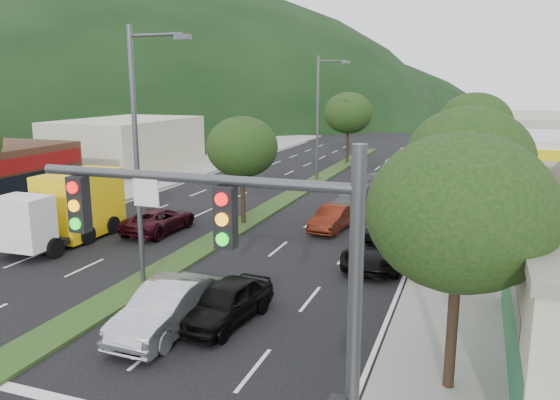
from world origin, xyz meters
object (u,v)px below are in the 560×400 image
at_px(tree_med_near, 242,147).
at_px(motorhome, 422,166).
at_px(tree_r_b, 469,161).
at_px(sedan_silver, 167,308).
at_px(tree_r_c, 472,146).
at_px(tree_r_d, 475,124).
at_px(tree_r_e, 476,119).
at_px(streetlight_mid, 320,113).
at_px(suv_maroon, 159,220).
at_px(traffic_signal, 263,280).
at_px(car_queue_a, 226,302).
at_px(box_truck, 70,210).
at_px(car_queue_b, 355,199).
at_px(car_queue_e, 371,181).
at_px(car_queue_c, 333,218).
at_px(tree_med_far, 348,113).
at_px(tree_r_a, 460,212).
at_px(car_queue_d, 379,248).
at_px(streetlight_near, 140,145).

height_order(tree_med_near, motorhome, tree_med_near).
relative_size(tree_r_b, sedan_silver, 1.43).
bearing_deg(tree_r_c, tree_r_d, 90.00).
relative_size(tree_r_e, streetlight_mid, 0.67).
bearing_deg(suv_maroon, tree_r_e, -120.46).
height_order(traffic_signal, car_queue_a, traffic_signal).
bearing_deg(tree_med_near, box_truck, -139.25).
bearing_deg(car_queue_b, tree_r_b, -55.11).
xyz_separation_m(car_queue_e, box_truck, (-11.95, -18.39, 0.90)).
bearing_deg(tree_r_e, streetlight_mid, -149.31).
bearing_deg(streetlight_mid, car_queue_c, -71.19).
distance_m(car_queue_b, motorhome, 10.09).
distance_m(tree_r_c, tree_med_far, 26.83).
bearing_deg(tree_r_a, tree_med_near, 130.60).
distance_m(suv_maroon, box_truck, 4.55).
xyz_separation_m(car_queue_d, car_queue_e, (-3.49, 16.81, -0.02)).
bearing_deg(suv_maroon, car_queue_c, -155.90).
xyz_separation_m(tree_r_e, car_queue_b, (-6.76, -16.41, -4.14)).
relative_size(tree_r_b, box_truck, 0.99).
xyz_separation_m(suv_maroon, car_queue_b, (8.85, 8.64, 0.08)).
height_order(tree_med_far, streetlight_near, streetlight_near).
bearing_deg(sedan_silver, tree_r_a, -2.90).
xyz_separation_m(tree_r_c, tree_med_far, (-12.00, 24.00, 0.26)).
relative_size(traffic_signal, tree_r_e, 1.04).
height_order(tree_med_far, car_queue_c, tree_med_far).
height_order(tree_r_b, streetlight_mid, streetlight_mid).
bearing_deg(tree_r_d, tree_r_b, -90.00).
bearing_deg(tree_r_c, car_queue_c, -168.42).
bearing_deg(streetlight_mid, tree_r_c, -47.78).
bearing_deg(sedan_silver, suv_maroon, 124.34).
relative_size(car_queue_a, motorhome, 0.51).
xyz_separation_m(tree_r_c, car_queue_c, (-6.89, -1.41, -4.07)).
bearing_deg(streetlight_mid, sedan_silver, -83.92).
distance_m(tree_r_b, suv_maroon, 16.48).
height_order(tree_r_a, tree_r_b, tree_r_b).
xyz_separation_m(tree_r_a, tree_r_d, (0.00, 26.00, 0.36)).
distance_m(tree_r_a, tree_med_near, 18.44).
distance_m(tree_med_near, car_queue_e, 13.87).
relative_size(tree_r_c, car_queue_a, 1.53).
bearing_deg(tree_r_d, tree_r_e, 90.00).
xyz_separation_m(streetlight_mid, car_queue_a, (4.52, -27.16, -4.86)).
relative_size(car_queue_b, motorhome, 0.63).
height_order(tree_med_near, car_queue_b, tree_med_near).
relative_size(sedan_silver, car_queue_e, 1.14).
xyz_separation_m(streetlight_near, car_queue_e, (4.79, 22.40, -4.86)).
xyz_separation_m(traffic_signal, tree_med_near, (-9.03, 19.54, -0.22)).
xyz_separation_m(suv_maroon, motorhome, (11.99, 18.18, 1.00)).
bearing_deg(streetlight_near, suv_maroon, 118.77).
bearing_deg(car_queue_c, tree_med_near, -166.40).
bearing_deg(tree_r_a, tree_r_c, 90.00).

